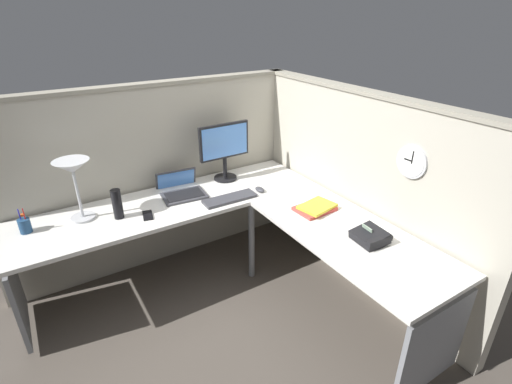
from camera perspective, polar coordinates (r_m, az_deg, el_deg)
The scene contains 15 objects.
ground_plane at distance 3.23m, azimuth -1.61°, elevation -14.70°, with size 6.80×6.80×0.00m, color #4C443D.
cubicle_wall_back at distance 3.38m, azimuth -14.74°, elevation 2.22°, with size 2.57×0.12×1.58m.
cubicle_wall_right at distance 3.09m, azimuth 14.79°, elevation -0.04°, with size 0.12×2.37×1.58m.
desk at distance 2.77m, azimuth -3.88°, elevation -6.29°, with size 2.35×2.15×0.73m.
monitor at distance 3.29m, azimuth -4.73°, elevation 6.64°, with size 0.46×0.20×0.50m.
laptop at distance 3.19m, azimuth -11.18°, elevation 0.42°, with size 0.37×0.41×0.22m.
keyboard at distance 3.02m, azimuth -3.93°, elevation -0.98°, with size 0.43×0.14×0.02m, color #38383D.
computer_mouse at distance 3.14m, azimuth 0.57°, elevation 0.38°, with size 0.06×0.10×0.03m, color #38383D.
desk_lamp_dome at distance 2.88m, azimuth -25.65°, elevation 2.74°, with size 0.24×0.24×0.44m.
pen_cup at distance 3.00m, azimuth -31.24°, elevation -4.28°, with size 0.08×0.08×0.18m.
cell_phone at distance 2.89m, azimuth -15.86°, elevation -3.36°, with size 0.07×0.14×0.01m, color black.
thermos_flask at distance 2.89m, azimuth -20.01°, elevation -1.69°, with size 0.07×0.07×0.22m, color black.
office_phone at distance 2.58m, azimuth 16.71°, elevation -6.45°, with size 0.21×0.22×0.11m.
book_stack at distance 2.89m, azimuth 8.89°, elevation -2.33°, with size 0.31×0.24×0.04m.
wall_clock at distance 2.63m, azimuth 22.28°, elevation 4.22°, with size 0.04×0.22×0.22m.
Camera 1 is at (-1.23, -2.12, 2.10)m, focal length 26.80 mm.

